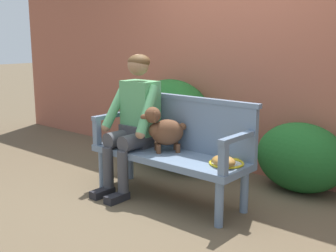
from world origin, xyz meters
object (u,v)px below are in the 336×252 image
person_seated (134,118)px  tennis_racket (229,162)px  garden_bench (168,160)px  baseball_glove (224,161)px  dog_on_bench (163,129)px

person_seated → tennis_racket: person_seated is taller
garden_bench → baseball_glove: bearing=-1.8°
garden_bench → person_seated: bearing=-178.4°
garden_bench → tennis_racket: 0.60m
dog_on_bench → garden_bench: bearing=-12.8°
tennis_racket → dog_on_bench: bearing=-174.4°
dog_on_bench → baseball_glove: bearing=-3.0°
dog_on_bench → baseball_glove: (0.67, -0.03, -0.16)m
person_seated → baseball_glove: (1.01, -0.01, -0.23)m
dog_on_bench → baseball_glove: 0.69m
garden_bench → tennis_racket: (0.59, 0.08, 0.07)m
dog_on_bench → baseball_glove: size_ratio=1.89×
person_seated → dog_on_bench: 0.35m
person_seated → baseball_glove: bearing=-0.4°
garden_bench → baseball_glove: 0.62m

